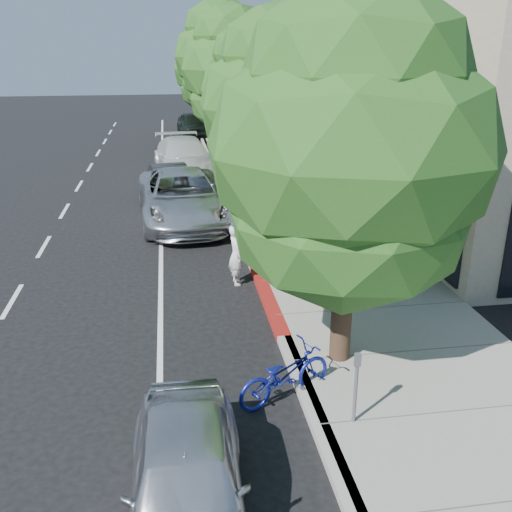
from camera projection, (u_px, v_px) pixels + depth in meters
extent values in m
plane|color=black|center=(276.00, 320.00, 13.00)|extent=(120.00, 120.00, 0.00)
cube|color=gray|center=(298.00, 214.00, 20.69)|extent=(4.60, 56.00, 0.15)
cube|color=#9E998E|center=(235.00, 217.00, 20.37)|extent=(0.30, 56.00, 0.15)
cube|color=maroon|center=(268.00, 299.00, 13.90)|extent=(0.32, 4.00, 0.15)
cube|color=#BCAE90|center=(394.00, 92.00, 29.76)|extent=(10.00, 36.00, 7.00)
cylinder|color=black|center=(342.00, 308.00, 10.85)|extent=(0.40, 0.40, 2.41)
ellipsoid|color=#1F5118|center=(348.00, 213.00, 10.18)|extent=(4.33, 4.33, 3.47)
ellipsoid|color=#1F5118|center=(351.00, 147.00, 9.77)|extent=(5.10, 5.10, 4.08)
ellipsoid|color=#1F5118|center=(356.00, 71.00, 9.33)|extent=(3.82, 3.82, 3.06)
cylinder|color=black|center=(281.00, 217.00, 16.39)|extent=(0.40, 0.40, 2.46)
ellipsoid|color=#1F5118|center=(283.00, 150.00, 15.71)|extent=(3.92, 3.92, 3.13)
ellipsoid|color=#1F5118|center=(283.00, 105.00, 15.28)|extent=(4.61, 4.61, 3.69)
ellipsoid|color=#1F5118|center=(284.00, 55.00, 14.84)|extent=(3.46, 3.46, 2.76)
cylinder|color=black|center=(251.00, 173.00, 21.94)|extent=(0.40, 0.40, 2.42)
ellipsoid|color=#1F5118|center=(251.00, 123.00, 21.27)|extent=(3.27, 3.27, 2.62)
ellipsoid|color=#1F5118|center=(251.00, 90.00, 20.85)|extent=(3.85, 3.85, 3.08)
ellipsoid|color=#1F5118|center=(251.00, 54.00, 20.41)|extent=(2.89, 2.89, 2.31)
cylinder|color=black|center=(234.00, 143.00, 27.44)|extent=(0.40, 0.40, 2.70)
ellipsoid|color=#1F5118|center=(233.00, 98.00, 26.69)|extent=(4.17, 4.17, 3.34)
ellipsoid|color=#1F5118|center=(233.00, 68.00, 26.23)|extent=(4.91, 4.91, 3.93)
ellipsoid|color=#1F5118|center=(232.00, 36.00, 25.73)|extent=(3.68, 3.68, 2.95)
cylinder|color=black|center=(222.00, 124.00, 32.95)|extent=(0.40, 0.40, 2.92)
ellipsoid|color=#1F5118|center=(221.00, 83.00, 32.14)|extent=(4.49, 4.49, 3.59)
ellipsoid|color=#1F5118|center=(220.00, 56.00, 31.64)|extent=(5.28, 5.28, 4.22)
ellipsoid|color=#1F5118|center=(220.00, 27.00, 31.11)|extent=(3.96, 3.96, 3.17)
cylinder|color=black|center=(213.00, 116.00, 38.59)|extent=(0.40, 0.40, 2.41)
ellipsoid|color=#1F5118|center=(213.00, 87.00, 37.92)|extent=(4.43, 4.43, 3.54)
ellipsoid|color=#1F5118|center=(212.00, 68.00, 37.50)|extent=(5.21, 5.21, 4.17)
ellipsoid|color=#1F5118|center=(212.00, 48.00, 37.06)|extent=(3.91, 3.91, 3.13)
imported|color=white|center=(236.00, 255.00, 14.72)|extent=(0.43, 0.62, 1.61)
imported|color=navy|center=(285.00, 374.00, 9.99)|extent=(2.00, 1.40, 1.00)
imported|color=silver|center=(183.00, 197.00, 19.83)|extent=(3.33, 6.51, 1.76)
imported|color=black|center=(171.00, 183.00, 22.82)|extent=(1.94, 4.17, 1.32)
imported|color=silver|center=(185.00, 158.00, 26.38)|extent=(3.11, 6.28, 1.75)
imported|color=black|center=(193.00, 124.00, 38.00)|extent=(2.33, 4.67, 1.53)
imported|color=silver|center=(187.00, 479.00, 7.37)|extent=(1.66, 3.92, 1.32)
imported|color=black|center=(287.00, 174.00, 22.53)|extent=(0.97, 0.81, 1.78)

